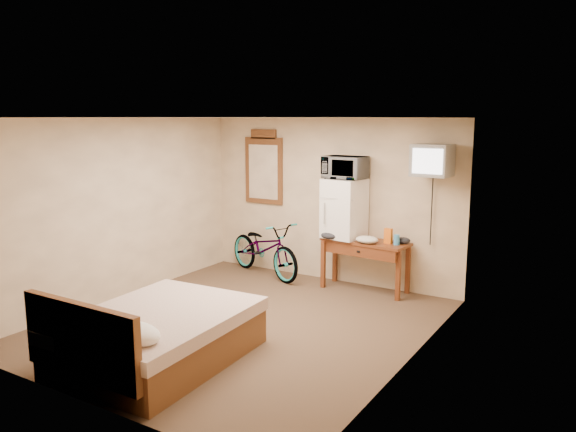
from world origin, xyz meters
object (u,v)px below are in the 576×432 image
object	(u,v)px
desk	(364,249)
blue_cup	(397,240)
crt_television	(432,160)
wall_mirror	(264,168)
microwave	(345,168)
mini_fridge	(344,208)
bicycle	(265,248)
bed	(154,335)

from	to	relation	value
desk	blue_cup	bearing A→B (deg)	-0.67
crt_television	wall_mirror	world-z (taller)	wall_mirror
microwave	crt_television	world-z (taller)	crt_television
crt_television	blue_cup	bearing A→B (deg)	-176.81
desk	mini_fridge	distance (m)	0.67
blue_cup	crt_television	xyz separation A→B (m)	(0.45, 0.02, 1.12)
crt_television	bicycle	bearing A→B (deg)	-178.29
wall_mirror	bicycle	size ratio (longest dim) A/B	0.71
blue_cup	wall_mirror	world-z (taller)	wall_mirror
desk	blue_cup	distance (m)	0.53
crt_television	bed	size ratio (longest dim) A/B	0.29
bicycle	desk	bearing A→B (deg)	-67.87
bicycle	bed	bearing A→B (deg)	-145.37
mini_fridge	microwave	size ratio (longest dim) A/B	1.46
wall_mirror	microwave	bearing A→B (deg)	-7.94
blue_cup	bed	size ratio (longest dim) A/B	0.07
desk	bed	world-z (taller)	bed
desk	wall_mirror	distance (m)	2.22
blue_cup	crt_television	bearing A→B (deg)	3.19
microwave	bicycle	distance (m)	1.90
bed	blue_cup	bearing A→B (deg)	68.54
wall_mirror	bed	world-z (taller)	wall_mirror
crt_television	microwave	bearing A→B (deg)	178.54
bicycle	bed	size ratio (longest dim) A/B	0.83
mini_fridge	blue_cup	world-z (taller)	mini_fridge
desk	bed	distance (m)	3.50
mini_fridge	crt_television	distance (m)	1.50
microwave	bed	xyz separation A→B (m)	(-0.48, -3.43, -1.49)
blue_cup	bed	distance (m)	3.66
bed	microwave	bearing A→B (deg)	82.01
desk	crt_television	bearing A→B (deg)	1.17
microwave	wall_mirror	bearing A→B (deg)	174.12
mini_fridge	microwave	bearing A→B (deg)	56.25
mini_fridge	wall_mirror	distance (m)	1.66
crt_television	wall_mirror	xyz separation A→B (m)	(-2.86, 0.25, -0.25)
mini_fridge	bicycle	distance (m)	1.54
mini_fridge	desk	bearing A→B (deg)	-8.31
crt_television	mini_fridge	bearing A→B (deg)	178.54
mini_fridge	crt_television	world-z (taller)	crt_television
microwave	crt_television	xyz separation A→B (m)	(1.29, -0.03, 0.16)
wall_mirror	bicycle	xyz separation A→B (m)	(0.23, -0.33, -1.25)
crt_television	bicycle	world-z (taller)	crt_television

